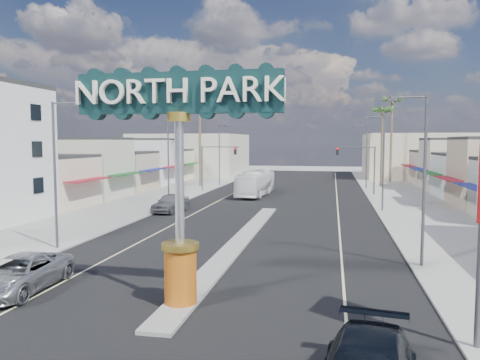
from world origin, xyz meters
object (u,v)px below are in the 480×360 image
at_px(streetlight_l_near, 57,167).
at_px(suv_left, 20,274).
at_px(palm_right_far, 392,105).
at_px(palm_right_mid, 383,114).
at_px(streetlight_r_far, 366,153).
at_px(streetlight_r_mid, 382,158).
at_px(car_parked_left, 171,203).
at_px(traffic_signal_left, 215,159).
at_px(palm_left_far, 200,107).
at_px(city_bus, 256,183).
at_px(traffic_signal_right, 359,160).
at_px(streetlight_l_far, 220,152).
at_px(streetlight_r_near, 421,172).
at_px(gateway_sign, 179,160).
at_px(streetlight_l_mid, 170,157).

xyz_separation_m(streetlight_l_near, suv_left, (2.81, -7.52, -4.28)).
bearing_deg(palm_right_far, palm_right_mid, -108.43).
relative_size(palm_right_far, suv_left, 2.49).
bearing_deg(streetlight_r_far, streetlight_r_mid, -90.00).
xyz_separation_m(streetlight_r_mid, car_parked_left, (-19.43, -3.96, -4.19)).
bearing_deg(streetlight_r_mid, streetlight_l_near, -136.21).
bearing_deg(streetlight_r_mid, traffic_signal_left, 144.50).
height_order(streetlight_r_mid, palm_left_far, palm_left_far).
relative_size(streetlight_l_near, palm_right_far, 0.64).
xyz_separation_m(traffic_signal_left, palm_right_far, (24.18, 18.01, 8.11)).
bearing_deg(city_bus, palm_left_far, 140.14).
relative_size(traffic_signal_left, palm_left_far, 0.46).
bearing_deg(traffic_signal_left, streetlight_l_near, -92.10).
distance_m(streetlight_l_near, city_bus, 31.68).
bearing_deg(traffic_signal_left, traffic_signal_right, 0.00).
bearing_deg(streetlight_l_far, palm_right_mid, 9.69).
height_order(streetlight_r_mid, suv_left, streetlight_r_mid).
height_order(traffic_signal_right, streetlight_r_near, streetlight_r_near).
relative_size(streetlight_r_mid, palm_right_far, 0.64).
distance_m(gateway_sign, streetlight_l_near, 13.19).
height_order(traffic_signal_left, streetlight_r_far, streetlight_r_far).
height_order(traffic_signal_left, streetlight_l_far, streetlight_l_far).
height_order(gateway_sign, palm_right_far, palm_right_far).
relative_size(streetlight_l_near, palm_left_far, 0.69).
distance_m(streetlight_r_far, palm_right_mid, 7.30).
height_order(streetlight_l_far, streetlight_r_mid, same).
bearing_deg(palm_right_mid, city_bus, -136.63).
relative_size(streetlight_r_mid, streetlight_r_far, 1.00).
xyz_separation_m(traffic_signal_right, city_bus, (-12.43, -3.35, -2.76)).
distance_m(streetlight_r_near, streetlight_r_far, 42.00).
bearing_deg(suv_left, traffic_signal_left, 89.60).
xyz_separation_m(palm_left_far, car_parked_left, (4.00, -23.96, -10.62)).
xyz_separation_m(traffic_signal_left, traffic_signal_right, (18.37, 0.00, 0.00)).
height_order(suv_left, car_parked_left, car_parked_left).
relative_size(streetlight_r_mid, car_parked_left, 1.75).
xyz_separation_m(gateway_sign, car_parked_left, (-9.00, 24.07, -5.05)).
relative_size(streetlight_l_far, streetlight_r_far, 1.00).
height_order(traffic_signal_right, palm_right_far, palm_right_far).
xyz_separation_m(streetlight_l_near, car_parked_left, (1.43, 16.04, -4.19)).
height_order(gateway_sign, streetlight_r_far, gateway_sign).
bearing_deg(streetlight_l_near, streetlight_l_far, 90.00).
xyz_separation_m(gateway_sign, traffic_signal_left, (-9.18, 42.02, -1.65)).
xyz_separation_m(streetlight_l_far, city_bus, (7.18, -11.35, -3.55)).
bearing_deg(palm_left_far, streetlight_l_mid, -82.69).
bearing_deg(traffic_signal_right, palm_right_mid, 72.37).
xyz_separation_m(traffic_signal_right, palm_right_mid, (3.82, 12.01, 6.33)).
bearing_deg(car_parked_left, traffic_signal_right, 51.02).
relative_size(palm_left_far, palm_right_mid, 1.08).
bearing_deg(streetlight_r_mid, streetlight_r_near, -90.00).
height_order(streetlight_r_near, suv_left, streetlight_r_near).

